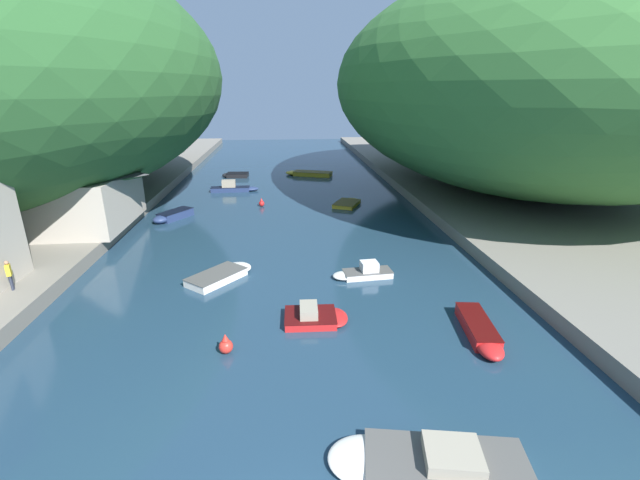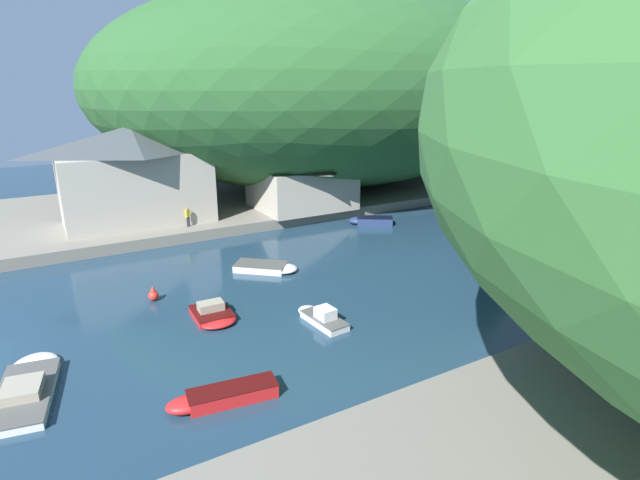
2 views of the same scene
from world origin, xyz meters
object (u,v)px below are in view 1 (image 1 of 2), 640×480
boat_navy_launch (235,188)px  boat_moored_right (427,462)px  boat_yellow_tender (307,173)px  boat_cabin_cruiser (316,316)px  boat_white_cruiser (481,333)px  channel_buoy_far (262,203)px  channel_buoy_near (226,345)px  boat_open_rowboat (362,273)px  boat_far_right_bank (223,274)px  boat_far_upstream (171,216)px  boat_small_dinghy (235,175)px  boat_mid_channel (348,203)px  boathouse_shed (75,194)px  person_on_quay (9,273)px

boat_navy_launch → boat_moored_right: 40.51m
boat_yellow_tender → boat_cabin_cruiser: (-1.86, -38.86, -0.01)m
boat_white_cruiser → channel_buoy_far: size_ratio=5.64×
boat_navy_launch → channel_buoy_near: (2.81, -32.42, -0.03)m
channel_buoy_near → boat_open_rowboat: bearing=44.9°
boat_yellow_tender → channel_buoy_near: bearing=-169.3°
boat_far_right_bank → boat_far_upstream: bearing=155.9°
boat_small_dinghy → boat_open_rowboat: (11.26, -33.42, 0.02)m
boat_far_upstream → boat_moored_right: 31.77m
channel_buoy_far → boat_open_rowboat: bearing=-68.5°
channel_buoy_near → boat_far_right_bank: bearing=97.9°
boat_yellow_tender → boat_open_rowboat: (1.47, -33.70, 0.02)m
boat_open_rowboat → channel_buoy_near: 10.71m
boat_mid_channel → boat_navy_launch: (-12.18, 7.09, 0.21)m
channel_buoy_near → boat_yellow_tender: bearing=81.6°
boat_yellow_tender → boathouse_shed: bearing=159.7°
boat_far_upstream → person_on_quay: bearing=107.2°
boat_cabin_cruiser → boat_white_cruiser: bearing=75.3°
boat_cabin_cruiser → channel_buoy_near: bearing=-59.0°
boat_navy_launch → boat_white_cruiser: (14.74, -32.29, -0.09)m
boat_yellow_tender → boat_cabin_cruiser: size_ratio=2.03×
boat_far_right_bank → boat_navy_launch: size_ratio=0.84×
boat_cabin_cruiser → channel_buoy_far: size_ratio=3.86×
boat_small_dinghy → channel_buoy_near: size_ratio=3.71×
boat_yellow_tender → boat_small_dinghy: bearing=110.8°
boat_small_dinghy → boat_white_cruiser: size_ratio=0.74×
boat_cabin_cruiser → channel_buoy_far: boat_cabin_cruiser is taller
boat_small_dinghy → boat_yellow_tender: (9.79, 0.27, 0.00)m
boat_navy_launch → person_on_quay: 28.39m
boat_navy_launch → boat_yellow_tender: size_ratio=0.82×
person_on_quay → boat_small_dinghy: bearing=-34.0°
channel_buoy_near → boat_moored_right: bearing=-44.6°
boat_navy_launch → boat_white_cruiser: size_ratio=1.15×
boat_white_cruiser → channel_buoy_near: size_ratio=4.98×
boat_far_upstream → boathouse_shed: bearing=67.0°
boat_mid_channel → boat_white_cruiser: (2.56, -25.21, 0.11)m
boat_navy_launch → boat_far_right_bank: bearing=2.4°
boat_small_dinghy → boat_cabin_cruiser: boat_cabin_cruiser is taller
channel_buoy_far → boat_cabin_cruiser: bearing=-80.9°
boat_white_cruiser → boathouse_shed: bearing=-26.7°
boat_small_dinghy → boat_cabin_cruiser: 39.39m
boat_far_upstream → channel_buoy_far: (7.97, 3.97, -0.02)m
boat_small_dinghy → person_on_quay: size_ratio=2.11×
boat_yellow_tender → boat_open_rowboat: 33.73m
boathouse_shed → person_on_quay: (1.44, -11.81, -1.58)m
boathouse_shed → boat_white_cruiser: (25.40, -17.30, -3.17)m
boat_moored_right → channel_buoy_near: 9.80m
boat_open_rowboat → boat_cabin_cruiser: (-3.32, -5.16, -0.03)m
boat_far_right_bank → boat_yellow_tender: bearing=118.2°
boathouse_shed → boat_small_dinghy: size_ratio=2.68×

